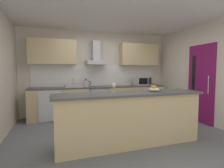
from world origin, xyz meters
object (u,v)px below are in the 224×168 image
microwave (142,81)px  chopping_board (124,85)px  fruit_bowl (154,89)px  refrigerator (50,105)px  sink (74,86)px  oven (97,101)px  wine_glass (114,86)px  kettle (86,83)px  range_hood (96,57)px

microwave → chopping_board: microwave is taller
fruit_bowl → chopping_board: (0.27, 2.19, -0.11)m
refrigerator → chopping_board: chopping_board is taller
sink → fruit_bowl: (1.29, -2.22, 0.09)m
oven → chopping_board: (0.86, -0.02, 0.45)m
microwave → wine_glass: bearing=-129.1°
wine_glass → refrigerator: bearing=118.6°
oven → microwave: size_ratio=1.60×
oven → fruit_bowl: 2.36m
microwave → wine_glass: 2.71m
oven → chopping_board: 0.97m
sink → chopping_board: sink is taller
microwave → kettle: 1.85m
microwave → range_hood: (-1.50, 0.16, 0.74)m
refrigerator → fruit_bowl: fruit_bowl is taller
refrigerator → wine_glass: wine_glass is taller
wine_glass → fruit_bowl: bearing=-5.8°
microwave → oven: bearing=178.9°
microwave → wine_glass: size_ratio=2.81×
microwave → chopping_board: bearing=179.6°
refrigerator → range_hood: range_hood is taller
sink → microwave: bearing=-1.0°
oven → refrigerator: 1.37m
range_hood → chopping_board: bearing=-10.2°
oven → microwave: (1.50, -0.03, 0.59)m
oven → wine_glass: (-0.21, -2.13, 0.63)m
kettle → range_hood: size_ratio=0.40×
oven → fruit_bowl: size_ratio=3.64×
sink → wine_glass: size_ratio=2.81×
chopping_board → refrigerator: bearing=179.5°
microwave → chopping_board: (-0.65, 0.00, -0.14)m
range_hood → chopping_board: size_ratio=2.12×
oven → refrigerator: oven is taller
fruit_bowl → kettle: bearing=113.3°
oven → sink: sink is taller
microwave → fruit_bowl: size_ratio=2.27×
sink → range_hood: 1.11m
oven → wine_glass: bearing=-95.5°
sink → chopping_board: size_ratio=1.47×
wine_glass → fruit_bowl: size_ratio=0.81×
kettle → chopping_board: (1.20, 0.01, -0.09)m
sink → kettle: (0.35, -0.04, 0.08)m
kettle → wine_glass: 2.11m
refrigerator → chopping_board: bearing=-0.5°
oven → wine_glass: size_ratio=4.50×
sink → wine_glass: (0.49, -2.14, 0.17)m
range_hood → kettle: bearing=-154.9°
range_hood → fruit_bowl: range_hood is taller
refrigerator → sink: 0.83m
wine_glass → chopping_board: 2.37m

